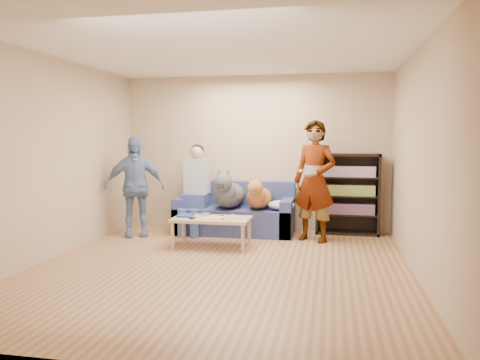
% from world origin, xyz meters
% --- Properties ---
extents(ground, '(5.00, 5.00, 0.00)m').
position_xyz_m(ground, '(0.00, 0.00, 0.00)').
color(ground, olive).
rests_on(ground, ground).
extents(ceiling, '(5.00, 5.00, 0.00)m').
position_xyz_m(ceiling, '(0.00, 0.00, 2.60)').
color(ceiling, white).
rests_on(ceiling, ground).
extents(wall_back, '(4.50, 0.00, 4.50)m').
position_xyz_m(wall_back, '(0.00, 2.50, 1.30)').
color(wall_back, tan).
rests_on(wall_back, ground).
extents(wall_front, '(4.50, 0.00, 4.50)m').
position_xyz_m(wall_front, '(0.00, -2.50, 1.30)').
color(wall_front, tan).
rests_on(wall_front, ground).
extents(wall_left, '(0.00, 5.00, 5.00)m').
position_xyz_m(wall_left, '(-2.25, 0.00, 1.30)').
color(wall_left, tan).
rests_on(wall_left, ground).
extents(wall_right, '(0.00, 5.00, 5.00)m').
position_xyz_m(wall_right, '(2.25, 0.00, 1.30)').
color(wall_right, tan).
rests_on(wall_right, ground).
extents(blanket, '(0.42, 0.36, 0.15)m').
position_xyz_m(blanket, '(0.53, 1.90, 0.50)').
color(blanket, silver).
rests_on(blanket, sofa).
extents(person_standing_right, '(0.78, 0.67, 1.82)m').
position_xyz_m(person_standing_right, '(1.04, 1.69, 0.91)').
color(person_standing_right, gray).
rests_on(person_standing_right, ground).
extents(person_standing_left, '(1.00, 0.76, 1.58)m').
position_xyz_m(person_standing_left, '(-1.75, 1.51, 0.79)').
color(person_standing_left, '#7CA0C7').
rests_on(person_standing_left, ground).
extents(held_controller, '(0.05, 0.13, 0.03)m').
position_xyz_m(held_controller, '(0.84, 1.49, 1.08)').
color(held_controller, white).
rests_on(held_controller, person_standing_right).
extents(notebook_blue, '(0.20, 0.26, 0.03)m').
position_xyz_m(notebook_blue, '(-0.78, 1.07, 0.43)').
color(notebook_blue, navy).
rests_on(notebook_blue, coffee_table).
extents(papers, '(0.26, 0.20, 0.02)m').
position_xyz_m(papers, '(-0.33, 0.92, 0.43)').
color(papers, silver).
rests_on(papers, coffee_table).
extents(magazine, '(0.22, 0.17, 0.01)m').
position_xyz_m(magazine, '(-0.30, 0.94, 0.44)').
color(magazine, '#C0B899').
rests_on(magazine, coffee_table).
extents(camera_silver, '(0.11, 0.06, 0.05)m').
position_xyz_m(camera_silver, '(-0.50, 1.14, 0.45)').
color(camera_silver, '#B4B5B9').
rests_on(camera_silver, coffee_table).
extents(controller_a, '(0.04, 0.13, 0.03)m').
position_xyz_m(controller_a, '(-0.10, 1.12, 0.43)').
color(controller_a, white).
rests_on(controller_a, coffee_table).
extents(controller_b, '(0.09, 0.06, 0.03)m').
position_xyz_m(controller_b, '(-0.02, 1.04, 0.43)').
color(controller_b, white).
rests_on(controller_b, coffee_table).
extents(headphone_cup_a, '(0.07, 0.07, 0.02)m').
position_xyz_m(headphone_cup_a, '(-0.18, 1.00, 0.43)').
color(headphone_cup_a, silver).
rests_on(headphone_cup_a, coffee_table).
extents(headphone_cup_b, '(0.07, 0.07, 0.02)m').
position_xyz_m(headphone_cup_b, '(-0.18, 1.08, 0.43)').
color(headphone_cup_b, white).
rests_on(headphone_cup_b, coffee_table).
extents(pen_orange, '(0.13, 0.06, 0.01)m').
position_xyz_m(pen_orange, '(-0.40, 0.86, 0.42)').
color(pen_orange, orange).
rests_on(pen_orange, coffee_table).
extents(pen_black, '(0.13, 0.08, 0.01)m').
position_xyz_m(pen_black, '(-0.26, 1.20, 0.42)').
color(pen_black, black).
rests_on(pen_black, coffee_table).
extents(wallet, '(0.07, 0.12, 0.02)m').
position_xyz_m(wallet, '(-0.63, 0.90, 0.43)').
color(wallet, black).
rests_on(wallet, coffee_table).
extents(sofa, '(1.90, 0.85, 0.82)m').
position_xyz_m(sofa, '(-0.25, 2.10, 0.28)').
color(sofa, '#515B93').
rests_on(sofa, ground).
extents(person_seated, '(0.40, 0.73, 1.47)m').
position_xyz_m(person_seated, '(-0.89, 1.97, 0.77)').
color(person_seated, '#425293').
rests_on(person_seated, sofa).
extents(dog_gray, '(0.46, 1.27, 0.67)m').
position_xyz_m(dog_gray, '(-0.33, 1.92, 0.66)').
color(dog_gray, '#484B52').
rests_on(dog_gray, sofa).
extents(dog_tan, '(0.39, 1.15, 0.56)m').
position_xyz_m(dog_tan, '(0.16, 1.94, 0.62)').
color(dog_tan, '#BD6B39').
rests_on(dog_tan, sofa).
extents(coffee_table, '(1.10, 0.60, 0.42)m').
position_xyz_m(coffee_table, '(-0.38, 1.02, 0.37)').
color(coffee_table, tan).
rests_on(coffee_table, ground).
extents(bookshelf, '(1.00, 0.34, 1.30)m').
position_xyz_m(bookshelf, '(1.55, 2.33, 0.68)').
color(bookshelf, black).
rests_on(bookshelf, ground).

